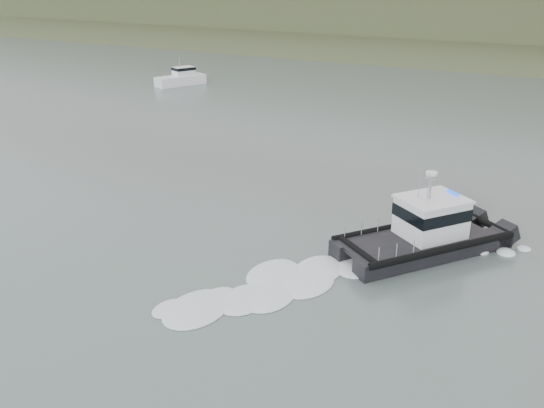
{
  "coord_description": "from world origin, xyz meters",
  "views": [
    {
      "loc": [
        12.99,
        -18.14,
        14.08
      ],
      "look_at": [
        -1.38,
        7.85,
        2.4
      ],
      "focal_mm": 40.0,
      "sensor_mm": 36.0,
      "label": 1
    }
  ],
  "objects": [
    {
      "name": "ground",
      "position": [
        0.0,
        0.0,
        0.0
      ],
      "size": [
        400.0,
        400.0,
        0.0
      ],
      "primitive_type": "plane",
      "color": "#576862",
      "rests_on": "ground"
    },
    {
      "name": "motorboat",
      "position": [
        -34.49,
        43.95,
        0.88
      ],
      "size": [
        4.54,
        6.71,
        3.52
      ],
      "rotation": [
        0.0,
        0.0,
        -0.42
      ],
      "color": "white",
      "rests_on": "ground"
    },
    {
      "name": "patrol_boat",
      "position": [
        6.01,
        11.13,
        1.14
      ],
      "size": [
        8.29,
        9.61,
        4.56
      ],
      "rotation": [
        0.0,
        0.0,
        -0.63
      ],
      "color": "black",
      "rests_on": "ground"
    }
  ]
}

